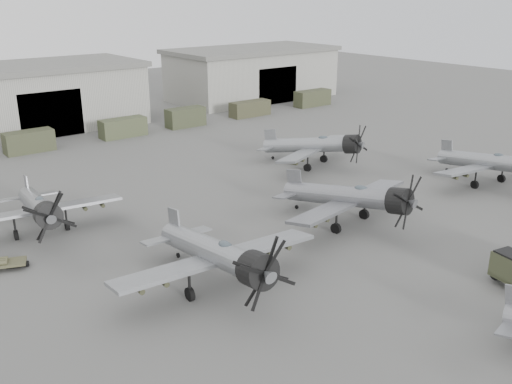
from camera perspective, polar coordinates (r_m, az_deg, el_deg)
ground at (r=34.86m, az=13.88°, el=-12.13°), size 220.00×220.00×0.00m
hangar_center at (r=84.12m, az=-21.45°, el=8.86°), size 29.00×14.80×8.70m
hangar_right at (r=101.81m, az=-0.37°, el=11.81°), size 29.00×14.80×8.70m
support_truck_3 at (r=72.15m, az=-21.75°, el=4.71°), size 5.59×2.20×2.52m
support_truck_4 at (r=76.30m, az=-13.15°, el=6.29°), size 6.02×2.20×2.41m
support_truck_5 at (r=80.66m, az=-7.06°, el=7.43°), size 5.51×2.20×2.63m
support_truck_6 at (r=87.05m, az=-0.61°, el=8.34°), size 6.44×2.20×2.27m
support_truck_7 at (r=95.47m, az=5.67°, el=9.33°), size 6.52×2.20×2.56m
aircraft_mid_1 at (r=35.48m, az=-3.65°, el=-6.32°), size 13.90×12.51×5.55m
aircraft_mid_2 at (r=45.89m, az=9.72°, el=-0.55°), size 13.56×12.21×5.38m
aircraft_mid_3 at (r=59.47m, az=22.54°, el=2.72°), size 12.82×11.54×5.09m
aircraft_far_0 at (r=46.66m, az=-20.85°, el=-1.45°), size 12.71×11.44×5.05m
aircraft_far_1 at (r=61.36m, az=6.18°, el=4.66°), size 12.98×11.70×5.22m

